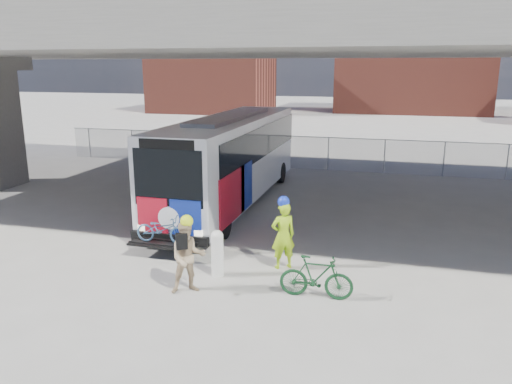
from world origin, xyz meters
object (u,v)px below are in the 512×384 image
at_px(bus, 231,153).
at_px(cyclist_tan, 188,256).
at_px(bollard, 217,252).
at_px(bike_parked, 316,277).
at_px(cyclist_hivis, 283,234).

height_order(bus, cyclist_tan, bus).
bearing_deg(bollard, cyclist_tan, -107.17).
bearing_deg(bus, bike_parked, -58.80).
distance_m(bollard, cyclist_hivis, 1.93).
height_order(cyclist_hivis, cyclist_tan, cyclist_hivis).
bearing_deg(cyclist_tan, cyclist_hivis, 18.04).
height_order(bus, bollard, bus).
relative_size(cyclist_hivis, bike_parked, 1.16).
bearing_deg(bus, cyclist_hivis, -60.21).
relative_size(bollard, cyclist_tan, 0.64).
distance_m(cyclist_tan, bike_parked, 3.24).
bearing_deg(bike_parked, cyclist_hivis, 34.28).
bearing_deg(bollard, bike_parked, -12.62).
distance_m(bus, bollard, 7.76).
relative_size(bus, cyclist_tan, 6.30).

